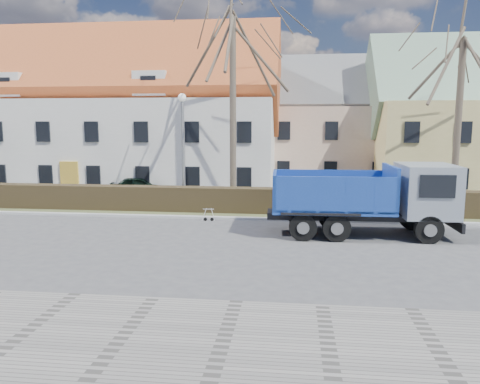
# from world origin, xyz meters

# --- Properties ---
(ground) EXTENTS (120.00, 120.00, 0.00)m
(ground) POSITION_xyz_m (0.00, 0.00, 0.00)
(ground) COLOR #444447
(sidewalk_near) EXTENTS (80.00, 5.00, 0.08)m
(sidewalk_near) POSITION_xyz_m (0.00, -8.50, 0.04)
(sidewalk_near) COLOR gray
(sidewalk_near) RESTS_ON ground
(curb_far) EXTENTS (80.00, 0.30, 0.12)m
(curb_far) POSITION_xyz_m (0.00, 4.60, 0.06)
(curb_far) COLOR #A8A8A8
(curb_far) RESTS_ON ground
(grass_strip) EXTENTS (80.00, 3.00, 0.10)m
(grass_strip) POSITION_xyz_m (0.00, 6.20, 0.05)
(grass_strip) COLOR #424A29
(grass_strip) RESTS_ON ground
(hedge) EXTENTS (60.00, 0.90, 1.30)m
(hedge) POSITION_xyz_m (0.00, 6.00, 0.65)
(hedge) COLOR black
(hedge) RESTS_ON ground
(building_white) EXTENTS (26.80, 10.80, 9.50)m
(building_white) POSITION_xyz_m (-13.00, 16.00, 4.75)
(building_white) COLOR silver
(building_white) RESTS_ON ground
(building_pink) EXTENTS (10.80, 8.80, 8.00)m
(building_pink) POSITION_xyz_m (4.00, 20.00, 4.00)
(building_pink) COLOR #CCA990
(building_pink) RESTS_ON ground
(tree_1) EXTENTS (9.20, 9.20, 12.65)m
(tree_1) POSITION_xyz_m (-2.00, 8.50, 6.33)
(tree_1) COLOR #4E4336
(tree_1) RESTS_ON ground
(tree_2) EXTENTS (8.00, 8.00, 11.00)m
(tree_2) POSITION_xyz_m (10.00, 8.50, 5.50)
(tree_2) COLOR #4E4336
(tree_2) RESTS_ON ground
(dump_truck) EXTENTS (7.88, 3.13, 3.12)m
(dump_truck) POSITION_xyz_m (4.02, 2.06, 1.56)
(dump_truck) COLOR navy
(dump_truck) RESTS_ON ground
(streetlight) EXTENTS (0.49, 0.49, 6.29)m
(streetlight) POSITION_xyz_m (-4.51, 7.00, 3.15)
(streetlight) COLOR gray
(streetlight) RESTS_ON ground
(cart_frame) EXTENTS (0.77, 0.47, 0.68)m
(cart_frame) POSITION_xyz_m (-2.82, 4.08, 0.34)
(cart_frame) COLOR silver
(cart_frame) RESTS_ON ground
(parked_car_a) EXTENTS (3.93, 2.13, 1.27)m
(parked_car_a) POSITION_xyz_m (-8.34, 11.06, 0.64)
(parked_car_a) COLOR black
(parked_car_a) RESTS_ON ground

